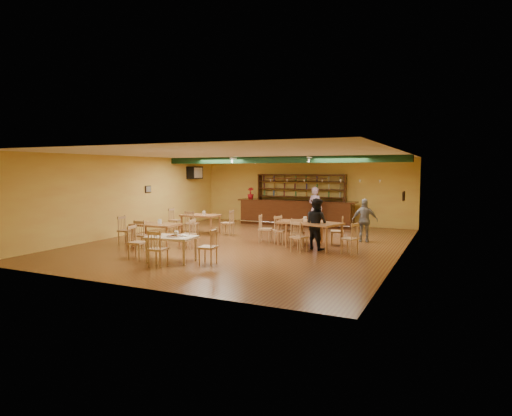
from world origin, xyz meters
The scene contains 23 objects.
floor centered at (0.00, 0.00, 0.00)m, with size 12.00×12.00×0.00m, color brown.
ceiling_beam centered at (0.00, 2.80, 2.87)m, with size 10.00×0.30×0.25m, color black.
track_rail_left centered at (-1.80, 3.40, 2.94)m, with size 0.05×2.50×0.05m, color white.
track_rail_right centered at (1.40, 3.40, 2.94)m, with size 0.05×2.50×0.05m, color white.
ac_unit centered at (-4.80, 4.20, 2.35)m, with size 0.34×0.70×0.48m, color white.
picture_left centered at (-4.97, 1.00, 1.70)m, with size 0.04×0.34×0.28m, color black.
picture_right centered at (4.97, 0.50, 1.70)m, with size 0.04×0.34×0.28m, color black.
bar_counter centered at (-0.11, 5.15, 0.56)m, with size 5.39×0.85×1.13m, color #39160B.
back_bar_hutch centered at (-0.11, 5.78, 1.14)m, with size 4.17×0.40×2.28m, color #39160B.
poinsettia centered at (-2.36, 5.15, 1.40)m, with size 0.30×0.30×0.53m, color #AF1016.
dining_table_a centered at (-2.70, 1.34, 0.36)m, with size 1.45×0.87×0.73m, color #996036.
dining_table_b centered at (1.67, 0.69, 0.38)m, with size 1.53×0.92×0.76m, color #996036.
dining_table_c centered at (-2.41, -1.80, 0.37)m, with size 1.48×0.89×0.74m, color #996036.
dining_table_d centered at (2.36, -0.04, 0.42)m, with size 1.68×1.01×0.84m, color #996036.
near_table centered at (-0.55, -3.52, 0.34)m, with size 1.28×0.82×0.69m, color tan.
pizza_tray centered at (-0.45, -3.52, 0.69)m, with size 0.40×0.40×0.01m, color silver.
parmesan_shaker centered at (-0.96, -3.66, 0.74)m, with size 0.07×0.07×0.11m, color #EAE5C6.
napkin_stack centered at (-0.23, -3.34, 0.70)m, with size 0.20×0.15×0.03m, color white.
pizza_server centered at (-0.32, -3.47, 0.70)m, with size 0.32×0.09×0.00m, color silver.
side_plate centered at (-0.04, -3.70, 0.69)m, with size 0.22×0.22×0.01m, color white.
patron_bar centered at (1.05, 4.33, 0.89)m, with size 0.65×0.42×1.77m, color #874698.
patron_right_a centered at (2.47, -0.11, 0.80)m, with size 0.78×0.61×1.60m, color black.
patron_right_b centered at (3.56, 1.96, 0.74)m, with size 0.87×0.36×1.49m, color gray.
Camera 1 is at (6.45, -13.05, 2.47)m, focal length 30.44 mm.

